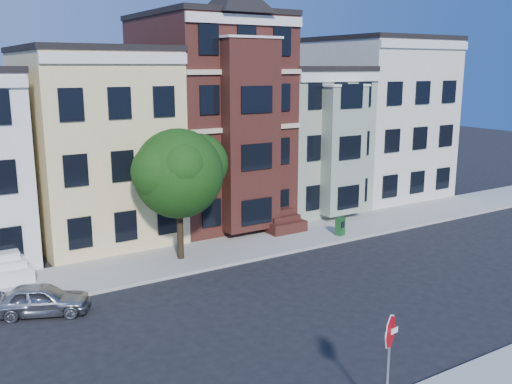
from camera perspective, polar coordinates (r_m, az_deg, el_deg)
ground at (r=24.62m, az=11.41°, el=-9.95°), size 120.00×120.00×0.00m
far_sidewalk at (r=30.50m, az=1.04°, el=-5.11°), size 60.00×4.00×0.15m
house_yellow at (r=32.39m, az=-15.87°, el=4.39°), size 7.00×9.00×10.00m
house_brown at (r=34.86m, az=-4.81°, el=7.01°), size 7.00×9.00×12.00m
house_green at (r=38.42m, az=3.91°, el=5.28°), size 6.00×9.00×9.00m
house_cream at (r=42.78m, az=11.61°, el=7.14°), size 8.00×9.00×11.00m
street_tree at (r=27.14m, az=-7.74°, el=1.24°), size 7.95×7.95×7.81m
parked_car at (r=23.54m, az=-20.68°, el=-10.01°), size 3.85×2.75×1.22m
newspaper_box at (r=31.83m, az=8.41°, el=-3.42°), size 0.55×0.52×1.00m
stop_sign at (r=15.74m, az=13.09°, el=-16.17°), size 0.93×0.26×3.36m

